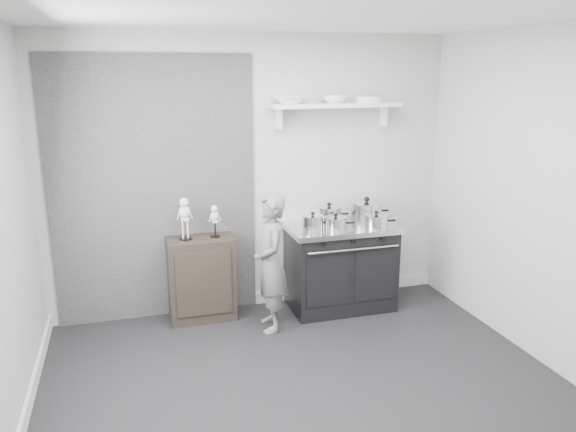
{
  "coord_description": "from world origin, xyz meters",
  "views": [
    {
      "loc": [
        -1.21,
        -3.5,
        2.35
      ],
      "look_at": [
        0.11,
        0.95,
        1.14
      ],
      "focal_mm": 35.0,
      "sensor_mm": 36.0,
      "label": 1
    }
  ],
  "objects": [
    {
      "name": "side_cabinet",
      "position": [
        -0.57,
        1.61,
        0.4
      ],
      "size": [
        0.62,
        0.36,
        0.81
      ],
      "primitive_type": "cube",
      "color": "black",
      "rests_on": "ground"
    },
    {
      "name": "pot_front_left",
      "position": [
        0.48,
        1.4,
        0.94
      ],
      "size": [
        0.29,
        0.21,
        0.18
      ],
      "color": "silver",
      "rests_on": "stove"
    },
    {
      "name": "pot_front_center",
      "position": [
        0.7,
        1.34,
        0.93
      ],
      "size": [
        0.3,
        0.21,
        0.16
      ],
      "color": "silver",
      "rests_on": "stove"
    },
    {
      "name": "stove",
      "position": [
        0.81,
        1.48,
        0.44
      ],
      "size": [
        1.08,
        0.67,
        0.86
      ],
      "color": "black",
      "rests_on": "ground"
    },
    {
      "name": "bowl_small",
      "position": [
        0.79,
        1.67,
        2.08
      ],
      "size": [
        0.23,
        0.23,
        0.07
      ],
      "primitive_type": "imported",
      "color": "white",
      "rests_on": "wall_shelf"
    },
    {
      "name": "bowl_large",
      "position": [
        0.33,
        1.67,
        2.08
      ],
      "size": [
        0.3,
        0.3,
        0.07
      ],
      "primitive_type": "imported",
      "color": "white",
      "rests_on": "wall_shelf"
    },
    {
      "name": "pot_back_right",
      "position": [
        1.12,
        1.58,
        0.96
      ],
      "size": [
        0.41,
        0.32,
        0.25
      ],
      "color": "silver",
      "rests_on": "stove"
    },
    {
      "name": "wall_shelf",
      "position": [
        0.8,
        1.68,
        2.01
      ],
      "size": [
        1.3,
        0.26,
        0.24
      ],
      "color": "white",
      "rests_on": "room_shell"
    },
    {
      "name": "pot_front_right",
      "position": [
        1.1,
        1.3,
        0.93
      ],
      "size": [
        0.32,
        0.23,
        0.17
      ],
      "color": "silver",
      "rests_on": "stove"
    },
    {
      "name": "pot_back_left",
      "position": [
        0.73,
        1.61,
        0.95
      ],
      "size": [
        0.33,
        0.25,
        0.21
      ],
      "color": "silver",
      "rests_on": "stove"
    },
    {
      "name": "room_shell",
      "position": [
        -0.09,
        0.15,
        1.64
      ],
      "size": [
        4.02,
        3.62,
        2.71
      ],
      "color": "#ABABA9",
      "rests_on": "ground"
    },
    {
      "name": "child",
      "position": [
        0.01,
        1.19,
        0.64
      ],
      "size": [
        0.35,
        0.49,
        1.28
      ],
      "primitive_type": "imported",
      "rotation": [
        0.0,
        0.0,
        -1.65
      ],
      "color": "slate",
      "rests_on": "ground"
    },
    {
      "name": "skeleton_full",
      "position": [
        -0.7,
        1.61,
        1.04
      ],
      "size": [
        0.13,
        0.08,
        0.46
      ],
      "primitive_type": null,
      "color": "beige",
      "rests_on": "side_cabinet"
    },
    {
      "name": "plate_stack",
      "position": [
        1.15,
        1.67,
        2.07
      ],
      "size": [
        0.28,
        0.28,
        0.06
      ],
      "primitive_type": "cylinder",
      "color": "silver",
      "rests_on": "wall_shelf"
    },
    {
      "name": "ground",
      "position": [
        0.0,
        0.0,
        0.0
      ],
      "size": [
        4.0,
        4.0,
        0.0
      ],
      "primitive_type": "plane",
      "color": "black",
      "rests_on": "ground"
    },
    {
      "name": "skeleton_torso",
      "position": [
        -0.42,
        1.61,
        0.99
      ],
      "size": [
        0.1,
        0.06,
        0.35
      ],
      "primitive_type": null,
      "color": "beige",
      "rests_on": "side_cabinet"
    }
  ]
}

